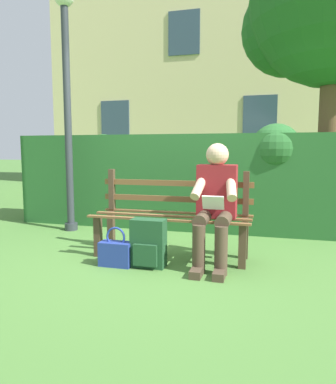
{
  "coord_description": "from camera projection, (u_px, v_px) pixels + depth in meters",
  "views": [
    {
      "loc": [
        -0.95,
        3.54,
        1.11
      ],
      "look_at": [
        0.0,
        0.1,
        0.69
      ],
      "focal_mm": 33.99,
      "sensor_mm": 36.0,
      "label": 1
    }
  ],
  "objects": [
    {
      "name": "backpack",
      "position": [
        148.0,
        244.0,
        3.44
      ],
      "size": [
        0.32,
        0.24,
        0.46
      ],
      "color": "#1E4728",
      "rests_on": "ground"
    },
    {
      "name": "ground",
      "position": [
        171.0,
        257.0,
        3.77
      ],
      "size": [
        60.0,
        60.0,
        0.0
      ],
      "primitive_type": "plane",
      "color": "#477533"
    },
    {
      "name": "tree",
      "position": [
        327.0,
        7.0,
        5.29
      ],
      "size": [
        2.58,
        2.46,
        4.47
      ],
      "color": "brown",
      "rests_on": "ground"
    },
    {
      "name": "hedge_backdrop",
      "position": [
        177.0,
        178.0,
        5.22
      ],
      "size": [
        4.6,
        0.8,
        1.45
      ],
      "color": "#265B28",
      "rests_on": "ground"
    },
    {
      "name": "lamp_post",
      "position": [
        67.0,
        84.0,
        4.8
      ],
      "size": [
        0.26,
        0.26,
        3.2
      ],
      "color": "#2D3338",
      "rests_on": "ground"
    },
    {
      "name": "handbag",
      "position": [
        116.0,
        253.0,
        3.48
      ],
      "size": [
        0.31,
        0.15,
        0.38
      ],
      "color": "navy",
      "rests_on": "ground"
    },
    {
      "name": "building_facade",
      "position": [
        194.0,
        74.0,
        11.64
      ],
      "size": [
        8.49,
        2.96,
        7.01
      ],
      "color": "beige",
      "rests_on": "ground"
    },
    {
      "name": "park_bench",
      "position": [
        172.0,
        216.0,
        3.79
      ],
      "size": [
        1.64,
        0.49,
        0.89
      ],
      "color": "#4C3828",
      "rests_on": "ground"
    },
    {
      "name": "person_seated",
      "position": [
        215.0,
        201.0,
        3.48
      ],
      "size": [
        0.44,
        0.73,
        1.17
      ],
      "color": "maroon",
      "rests_on": "ground"
    }
  ]
}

